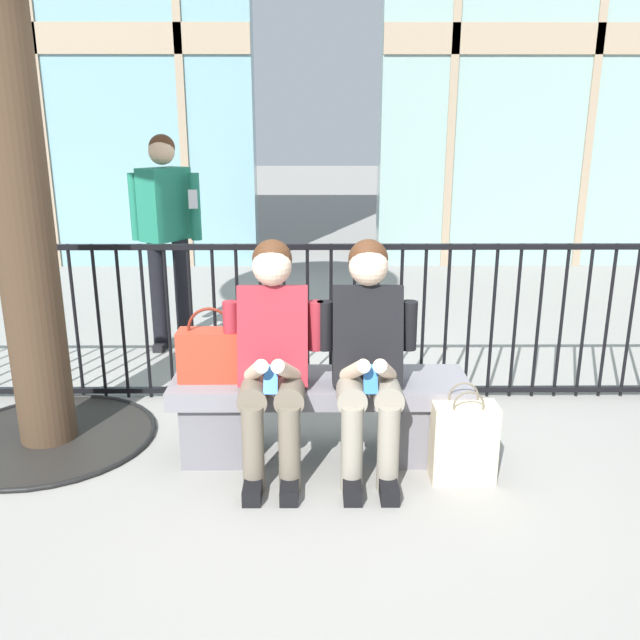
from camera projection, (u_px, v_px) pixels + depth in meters
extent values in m
plane|color=gray|center=(320.00, 453.00, 3.66)|extent=(60.00, 60.00, 0.00)
cube|color=slate|center=(320.00, 387.00, 3.55)|extent=(1.60, 0.44, 0.10)
cube|color=slate|center=(219.00, 425.00, 3.61)|extent=(0.36, 0.37, 0.35)
cube|color=slate|center=(421.00, 425.00, 3.61)|extent=(0.36, 0.37, 0.35)
cylinder|color=#6B6051|center=(255.00, 388.00, 3.35)|extent=(0.15, 0.40, 0.15)
cylinder|color=#6B6051|center=(253.00, 449.00, 3.23)|extent=(0.11, 0.11, 0.45)
cube|color=black|center=(253.00, 489.00, 3.22)|extent=(0.09, 0.22, 0.08)
cylinder|color=#6B6051|center=(290.00, 388.00, 3.35)|extent=(0.15, 0.40, 0.15)
cylinder|color=#6B6051|center=(290.00, 449.00, 3.23)|extent=(0.11, 0.11, 0.45)
cube|color=black|center=(290.00, 489.00, 3.22)|extent=(0.09, 0.22, 0.08)
cube|color=maroon|center=(274.00, 335.00, 3.42)|extent=(0.36, 0.30, 0.55)
cylinder|color=maroon|center=(231.00, 326.00, 3.40)|extent=(0.08, 0.08, 0.26)
cylinder|color=beige|center=(255.00, 371.00, 3.24)|extent=(0.16, 0.28, 0.20)
cylinder|color=maroon|center=(316.00, 326.00, 3.41)|extent=(0.08, 0.08, 0.26)
cylinder|color=beige|center=(287.00, 371.00, 3.24)|extent=(0.16, 0.28, 0.20)
cube|color=#2D6BB7|center=(271.00, 380.00, 3.19)|extent=(0.07, 0.10, 0.13)
sphere|color=beige|center=(272.00, 266.00, 3.30)|extent=(0.20, 0.20, 0.20)
sphere|color=#472816|center=(272.00, 259.00, 3.32)|extent=(0.20, 0.20, 0.20)
cylinder|color=gray|center=(350.00, 388.00, 3.35)|extent=(0.15, 0.40, 0.15)
cylinder|color=gray|center=(352.00, 449.00, 3.23)|extent=(0.11, 0.11, 0.45)
cube|color=black|center=(352.00, 488.00, 3.23)|extent=(0.09, 0.22, 0.08)
cylinder|color=gray|center=(385.00, 387.00, 3.36)|extent=(0.15, 0.40, 0.15)
cylinder|color=gray|center=(388.00, 449.00, 3.23)|extent=(0.11, 0.11, 0.45)
cube|color=black|center=(388.00, 488.00, 3.23)|extent=(0.09, 0.22, 0.08)
cube|color=black|center=(367.00, 335.00, 3.42)|extent=(0.36, 0.30, 0.55)
cylinder|color=black|center=(325.00, 326.00, 3.41)|extent=(0.08, 0.08, 0.26)
cylinder|color=beige|center=(354.00, 371.00, 3.24)|extent=(0.16, 0.28, 0.20)
cylinder|color=black|center=(409.00, 326.00, 3.41)|extent=(0.08, 0.08, 0.26)
cylinder|color=beige|center=(386.00, 371.00, 3.25)|extent=(0.16, 0.28, 0.20)
cube|color=#2D6BB7|center=(371.00, 379.00, 3.19)|extent=(0.07, 0.10, 0.13)
sphere|color=beige|center=(369.00, 266.00, 3.30)|extent=(0.20, 0.20, 0.20)
sphere|color=#472816|center=(368.00, 259.00, 3.32)|extent=(0.20, 0.20, 0.20)
cube|color=#B23823|center=(211.00, 355.00, 3.48)|extent=(0.35, 0.16, 0.28)
torus|color=maroon|center=(210.00, 329.00, 3.44)|extent=(0.24, 0.02, 0.24)
cube|color=beige|center=(463.00, 442.00, 3.34)|extent=(0.32, 0.17, 0.42)
torus|color=#685E4C|center=(469.00, 406.00, 3.22)|extent=(0.16, 0.01, 0.16)
torus|color=#685E4C|center=(464.00, 397.00, 3.33)|extent=(0.16, 0.01, 0.16)
cylinder|color=black|center=(159.00, 295.00, 5.32)|extent=(0.13, 0.13, 0.90)
cube|color=black|center=(161.00, 345.00, 5.40)|extent=(0.09, 0.22, 0.06)
cylinder|color=black|center=(183.00, 295.00, 5.32)|extent=(0.13, 0.13, 0.90)
cube|color=black|center=(185.00, 345.00, 5.40)|extent=(0.09, 0.22, 0.06)
cube|color=#1E7259|center=(165.00, 204.00, 5.11)|extent=(0.40, 0.44, 0.56)
cylinder|color=#1E7259|center=(135.00, 207.00, 5.12)|extent=(0.08, 0.08, 0.52)
cylinder|color=#1E7259|center=(195.00, 207.00, 5.12)|extent=(0.08, 0.08, 0.52)
sphere|color=#DBAD89|center=(161.00, 152.00, 5.00)|extent=(0.20, 0.20, 0.20)
sphere|color=#472816|center=(162.00, 147.00, 5.01)|extent=(0.20, 0.20, 0.20)
cube|color=silver|center=(193.00, 199.00, 5.00)|extent=(0.07, 0.01, 0.14)
cylinder|color=black|center=(6.00, 323.00, 4.28)|extent=(0.02, 0.02, 1.05)
cylinder|color=black|center=(29.00, 323.00, 4.28)|extent=(0.02, 0.02, 1.05)
cylinder|color=black|center=(53.00, 323.00, 4.28)|extent=(0.02, 0.02, 1.05)
cylinder|color=black|center=(76.00, 323.00, 4.28)|extent=(0.02, 0.02, 1.05)
cylinder|color=black|center=(99.00, 323.00, 4.28)|extent=(0.02, 0.02, 1.05)
cylinder|color=black|center=(122.00, 323.00, 4.28)|extent=(0.02, 0.02, 1.05)
cylinder|color=black|center=(146.00, 323.00, 4.28)|extent=(0.02, 0.02, 1.05)
cylinder|color=black|center=(169.00, 323.00, 4.29)|extent=(0.02, 0.02, 1.05)
cylinder|color=black|center=(192.00, 323.00, 4.29)|extent=(0.02, 0.02, 1.05)
cylinder|color=black|center=(215.00, 323.00, 4.29)|extent=(0.02, 0.02, 1.05)
cylinder|color=black|center=(238.00, 323.00, 4.29)|extent=(0.02, 0.02, 1.05)
cylinder|color=black|center=(261.00, 323.00, 4.29)|extent=(0.02, 0.02, 1.05)
cylinder|color=black|center=(285.00, 323.00, 4.29)|extent=(0.02, 0.02, 1.05)
cylinder|color=black|center=(308.00, 323.00, 4.29)|extent=(0.02, 0.02, 1.05)
cylinder|color=black|center=(331.00, 323.00, 4.29)|extent=(0.02, 0.02, 1.05)
cylinder|color=black|center=(354.00, 323.00, 4.29)|extent=(0.02, 0.02, 1.05)
cylinder|color=black|center=(377.00, 323.00, 4.29)|extent=(0.02, 0.02, 1.05)
cylinder|color=black|center=(400.00, 323.00, 4.30)|extent=(0.02, 0.02, 1.05)
cylinder|color=black|center=(423.00, 322.00, 4.30)|extent=(0.02, 0.02, 1.05)
cylinder|color=black|center=(446.00, 322.00, 4.30)|extent=(0.02, 0.02, 1.05)
cylinder|color=black|center=(469.00, 322.00, 4.30)|extent=(0.02, 0.02, 1.05)
cylinder|color=black|center=(492.00, 322.00, 4.30)|extent=(0.02, 0.02, 1.05)
cylinder|color=black|center=(515.00, 322.00, 4.30)|extent=(0.02, 0.02, 1.05)
cylinder|color=black|center=(538.00, 322.00, 4.30)|extent=(0.02, 0.02, 1.05)
cylinder|color=black|center=(561.00, 322.00, 4.30)|extent=(0.02, 0.02, 1.05)
cylinder|color=black|center=(584.00, 322.00, 4.30)|extent=(0.02, 0.02, 1.05)
cylinder|color=black|center=(607.00, 322.00, 4.30)|extent=(0.02, 0.02, 1.05)
cylinder|color=black|center=(630.00, 322.00, 4.31)|extent=(0.02, 0.02, 1.05)
cube|color=black|center=(319.00, 390.00, 4.42)|extent=(8.36, 0.04, 0.04)
cube|color=black|center=(319.00, 247.00, 4.15)|extent=(8.36, 0.04, 0.04)
cylinder|color=black|center=(50.00, 438.00, 3.83)|extent=(1.19, 1.19, 0.01)
torus|color=black|center=(50.00, 437.00, 3.83)|extent=(1.22, 1.22, 0.03)
cylinder|color=#423021|center=(12.00, 138.00, 3.36)|extent=(0.31, 0.31, 3.40)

